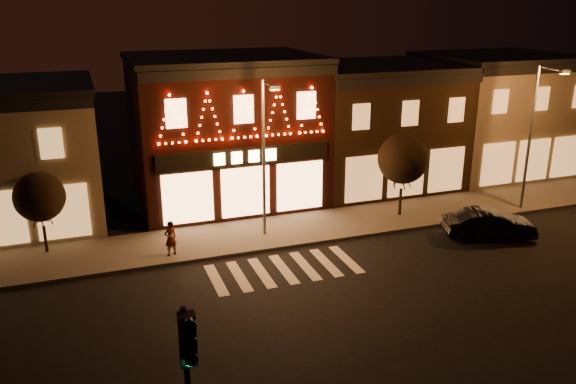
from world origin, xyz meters
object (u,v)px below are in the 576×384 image
dark_sedan (489,224)px  streetlamp_mid (265,148)px  pedestrian (171,238)px  traffic_signal_near (189,374)px

dark_sedan → streetlamp_mid: bearing=88.7°
streetlamp_mid → dark_sedan: size_ratio=1.74×
streetlamp_mid → pedestrian: streetlamp_mid is taller
streetlamp_mid → pedestrian: (-4.74, -0.73, -3.61)m
streetlamp_mid → traffic_signal_near: bearing=-111.1°
traffic_signal_near → pedestrian: bearing=87.6°
traffic_signal_near → pedestrian: traffic_signal_near is taller
traffic_signal_near → dark_sedan: size_ratio=1.16×
pedestrian → traffic_signal_near: bearing=63.0°
traffic_signal_near → streetlamp_mid: size_ratio=0.67×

